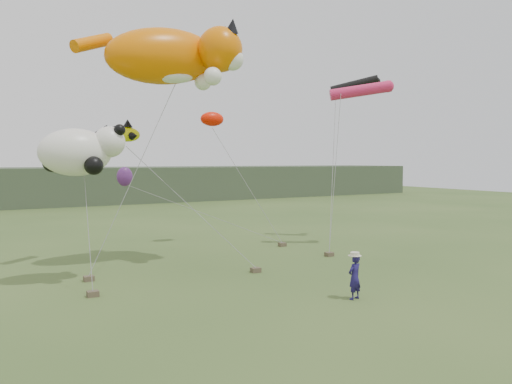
# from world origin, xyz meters

# --- Properties ---
(ground) EXTENTS (120.00, 120.00, 0.00)m
(ground) POSITION_xyz_m (0.00, 0.00, 0.00)
(ground) COLOR #385123
(ground) RESTS_ON ground
(headland) EXTENTS (90.00, 13.00, 4.00)m
(headland) POSITION_xyz_m (-3.11, 44.69, 1.92)
(headland) COLOR #2D3D28
(headland) RESTS_ON ground
(festival_attendant) EXTENTS (0.64, 0.49, 1.56)m
(festival_attendant) POSITION_xyz_m (0.64, -1.56, 0.78)
(festival_attendant) COLOR #1D1653
(festival_attendant) RESTS_ON ground
(sandbag_anchors) EXTENTS (12.29, 5.72, 0.20)m
(sandbag_anchors) POSITION_xyz_m (-1.08, 5.29, 0.10)
(sandbag_anchors) COLOR brown
(sandbag_anchors) RESTS_ON ground
(cat_kite) EXTENTS (7.24, 3.86, 3.15)m
(cat_kite) POSITION_xyz_m (-2.64, 6.80, 9.49)
(cat_kite) COLOR #E76C00
(cat_kite) RESTS_ON ground
(fish_kite) EXTENTS (2.23, 1.48, 1.12)m
(fish_kite) POSITION_xyz_m (-4.90, 8.71, 6.06)
(fish_kite) COLOR #D7D606
(fish_kite) RESTS_ON ground
(tube_kites) EXTENTS (4.78, 4.80, 1.83)m
(tube_kites) POSITION_xyz_m (8.75, 7.29, 8.96)
(tube_kites) COLOR black
(tube_kites) RESTS_ON ground
(panda_kite) EXTENTS (3.20, 2.07, 1.99)m
(panda_kite) POSITION_xyz_m (-7.11, 5.28, 5.17)
(panda_kite) COLOR white
(panda_kite) RESTS_ON ground
(misc_kites) EXTENTS (6.28, 1.25, 4.07)m
(misc_kites) POSITION_xyz_m (-0.51, 11.12, 6.13)
(misc_kites) COLOR red
(misc_kites) RESTS_ON ground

